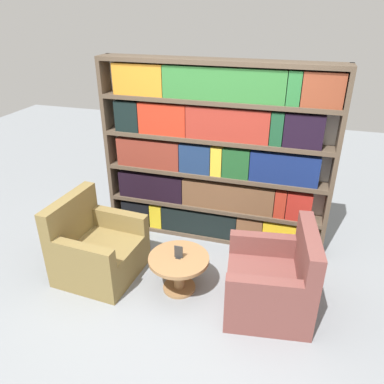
% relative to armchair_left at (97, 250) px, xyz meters
% --- Properties ---
extents(ground_plane, '(14.00, 14.00, 0.00)m').
position_rel_armchair_left_xyz_m(ground_plane, '(1.08, -0.35, -0.31)').
color(ground_plane, gray).
extents(bookshelf, '(2.81, 0.30, 2.27)m').
position_rel_armchair_left_xyz_m(bookshelf, '(1.07, 1.13, 0.83)').
color(bookshelf, silver).
rests_on(bookshelf, ground_plane).
extents(armchair_left, '(0.88, 0.90, 0.92)m').
position_rel_armchair_left_xyz_m(armchair_left, '(0.00, 0.00, 0.00)').
color(armchair_left, olive).
rests_on(armchair_left, ground_plane).
extents(armchair_right, '(0.93, 0.96, 0.92)m').
position_rel_armchair_left_xyz_m(armchair_right, '(1.98, 0.00, 0.00)').
color(armchair_right, brown).
rests_on(armchair_right, ground_plane).
extents(coffee_table, '(0.65, 0.65, 0.42)m').
position_rel_armchair_left_xyz_m(coffee_table, '(0.99, -0.01, -0.01)').
color(coffee_table, olive).
rests_on(coffee_table, ground_plane).
extents(table_sign, '(0.09, 0.06, 0.14)m').
position_rel_armchair_left_xyz_m(table_sign, '(0.99, -0.01, 0.17)').
color(table_sign, black).
rests_on(table_sign, coffee_table).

